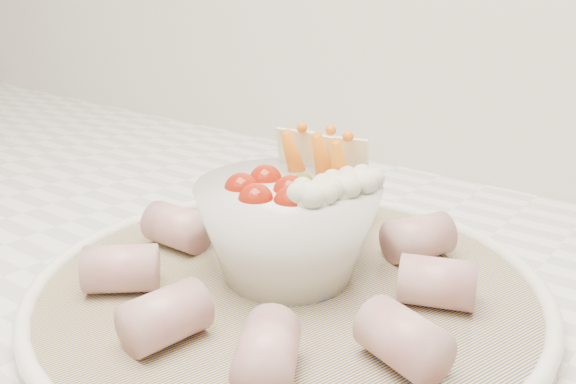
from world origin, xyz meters
The scene contains 3 objects.
serving_platter centered at (-0.02, 1.40, 0.93)m, with size 0.47×0.47×0.02m.
veggie_bowl centered at (-0.03, 1.42, 0.98)m, with size 0.14×0.14×0.11m.
cured_meat_rolls centered at (-0.02, 1.40, 0.95)m, with size 0.28×0.28×0.03m.
Camera 1 is at (0.24, 1.07, 1.16)m, focal length 40.00 mm.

